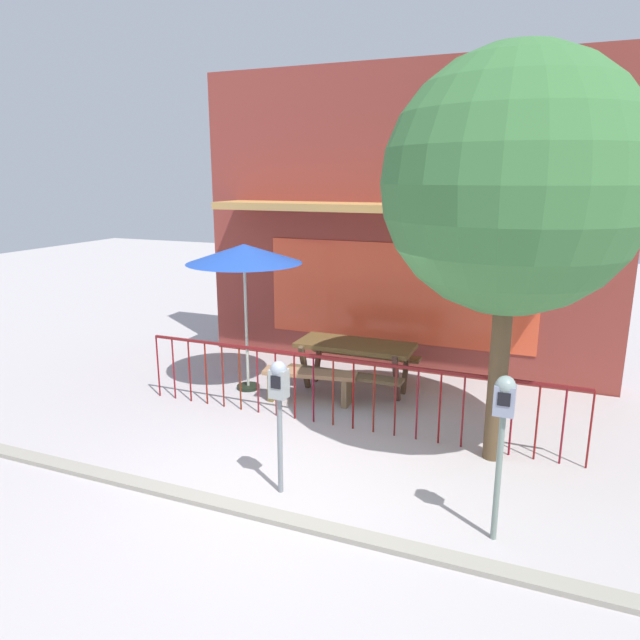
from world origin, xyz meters
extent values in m
plane|color=#B1A9A9|center=(0.00, 0.00, 0.00)|extent=(40.00, 40.00, 0.00)
cube|color=#541A14|center=(0.00, 4.55, 0.00)|extent=(7.12, 0.54, 0.01)
cube|color=brown|center=(0.00, 4.55, 2.53)|extent=(7.12, 0.50, 5.06)
cube|color=#E54C2D|center=(0.00, 4.29, 1.35)|extent=(4.63, 0.02, 1.70)
cube|color=tan|center=(0.00, 3.86, 2.80)|extent=(6.05, 0.88, 0.12)
cube|color=maroon|center=(0.00, 1.68, 0.95)|extent=(5.98, 0.04, 0.04)
cylinder|color=maroon|center=(-2.99, 1.68, 0.47)|extent=(0.02, 0.02, 0.95)
cylinder|color=maroon|center=(-2.71, 1.68, 0.47)|extent=(0.02, 0.02, 0.95)
cylinder|color=maroon|center=(-2.42, 1.68, 0.47)|extent=(0.02, 0.02, 0.95)
cylinder|color=maroon|center=(-2.14, 1.68, 0.47)|extent=(0.02, 0.02, 0.95)
cylinder|color=maroon|center=(-1.85, 1.68, 0.47)|extent=(0.02, 0.02, 0.95)
cylinder|color=maroon|center=(-1.57, 1.68, 0.47)|extent=(0.02, 0.02, 0.95)
cylinder|color=maroon|center=(-1.28, 1.68, 0.47)|extent=(0.02, 0.02, 0.95)
cylinder|color=maroon|center=(-1.00, 1.68, 0.47)|extent=(0.02, 0.02, 0.95)
cylinder|color=maroon|center=(-0.71, 1.68, 0.47)|extent=(0.02, 0.02, 0.95)
cylinder|color=maroon|center=(-0.43, 1.68, 0.47)|extent=(0.02, 0.02, 0.95)
cylinder|color=maroon|center=(-0.14, 1.68, 0.47)|extent=(0.02, 0.02, 0.95)
cylinder|color=maroon|center=(0.14, 1.68, 0.47)|extent=(0.02, 0.02, 0.95)
cylinder|color=maroon|center=(0.43, 1.68, 0.47)|extent=(0.02, 0.02, 0.95)
cylinder|color=maroon|center=(0.71, 1.68, 0.47)|extent=(0.02, 0.02, 0.95)
cylinder|color=maroon|center=(1.00, 1.68, 0.47)|extent=(0.02, 0.02, 0.95)
cylinder|color=maroon|center=(1.28, 1.68, 0.47)|extent=(0.02, 0.02, 0.95)
cylinder|color=maroon|center=(1.57, 1.68, 0.47)|extent=(0.02, 0.02, 0.95)
cylinder|color=maroon|center=(1.85, 1.68, 0.47)|extent=(0.02, 0.02, 0.95)
cylinder|color=maroon|center=(2.14, 1.68, 0.47)|extent=(0.02, 0.02, 0.95)
cylinder|color=maroon|center=(2.42, 1.68, 0.47)|extent=(0.02, 0.02, 0.95)
cylinder|color=maroon|center=(2.71, 1.68, 0.47)|extent=(0.02, 0.02, 0.95)
cylinder|color=maroon|center=(2.99, 1.68, 0.47)|extent=(0.02, 0.02, 0.95)
cube|color=brown|center=(-0.29, 3.04, 0.74)|extent=(1.80, 0.77, 0.07)
cube|color=brown|center=(-0.29, 2.49, 0.44)|extent=(1.80, 0.27, 0.05)
cube|color=brown|center=(-0.29, 3.59, 0.44)|extent=(1.80, 0.27, 0.05)
cube|color=brown|center=(-1.03, 2.76, 0.37)|extent=(0.07, 0.35, 0.78)
cube|color=brown|center=(-1.03, 3.32, 0.37)|extent=(0.07, 0.35, 0.78)
cube|color=brown|center=(0.44, 2.76, 0.37)|extent=(0.07, 0.35, 0.78)
cube|color=#4D3322|center=(0.45, 3.32, 0.37)|extent=(0.07, 0.35, 0.78)
cylinder|color=black|center=(-1.89, 2.48, 0.03)|extent=(0.36, 0.36, 0.05)
cylinder|color=#B1BBA9|center=(-1.89, 2.48, 1.12)|extent=(0.04, 0.04, 2.24)
cone|color=#2049B0|center=(-1.89, 2.48, 2.15)|extent=(1.75, 1.75, 0.29)
cube|color=#A07450|center=(-0.76, 2.33, 0.45)|extent=(1.43, 0.54, 0.06)
cube|color=olive|center=(-1.31, 2.24, 0.23)|extent=(0.08, 0.29, 0.45)
cube|color=olive|center=(-0.20, 2.42, 0.23)|extent=(0.08, 0.29, 0.45)
cylinder|color=slate|center=(2.14, -0.10, 0.62)|extent=(0.06, 0.06, 1.24)
cube|color=gray|center=(2.14, -0.10, 1.38)|extent=(0.18, 0.14, 0.27)
sphere|color=gray|center=(2.14, -0.10, 1.51)|extent=(0.17, 0.17, 0.17)
cube|color=black|center=(2.14, -0.18, 1.41)|extent=(0.11, 0.01, 0.12)
cylinder|color=slate|center=(-0.05, -0.11, 0.54)|extent=(0.06, 0.06, 1.07)
cube|color=#939A98|center=(-0.05, -0.11, 1.23)|extent=(0.18, 0.14, 0.30)
sphere|color=#8B93A1|center=(-0.05, -0.11, 1.38)|extent=(0.17, 0.17, 0.17)
cube|color=black|center=(-0.05, -0.18, 1.26)|extent=(0.11, 0.01, 0.13)
cylinder|color=brown|center=(1.95, 1.54, 1.21)|extent=(0.22, 0.22, 2.42)
sphere|color=#3A713A|center=(1.95, 1.54, 3.20)|extent=(2.83, 2.83, 2.83)
cube|color=gray|center=(0.00, -0.60, 0.00)|extent=(9.97, 0.20, 0.11)
camera|label=1|loc=(2.43, -5.07, 3.27)|focal=32.33mm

